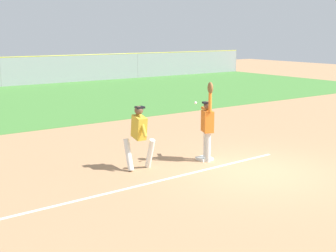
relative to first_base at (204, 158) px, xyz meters
name	(u,v)px	position (x,y,z in m)	size (l,w,h in m)	color
ground_plane	(256,172)	(0.39, -1.68, -0.04)	(76.20, 76.20, 0.00)	tan
outfield_grass	(41,100)	(0.39, 14.33, -0.04)	(43.36, 15.25, 0.01)	#478438
chalk_foul_line	(92,197)	(-4.00, -0.90, -0.04)	(12.00, 0.10, 0.01)	white
first_base	(204,158)	(0.00, 0.00, 0.00)	(0.38, 0.38, 0.08)	white
fielder	(208,122)	(-0.01, -0.13, 1.08)	(0.46, 0.86, 2.28)	silver
runner	(139,133)	(-2.01, 0.29, 0.96)	(0.73, 0.85, 1.72)	white
baseball	(196,103)	(-0.52, -0.21, 1.70)	(0.07, 0.07, 0.07)	white
outfield_fence	(1,72)	(0.39, 21.95, 0.96)	(43.44, 0.08, 2.00)	#93999E
parked_car_green	(54,69)	(5.81, 26.21, 0.63)	(4.55, 2.41, 1.25)	#1E6B33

